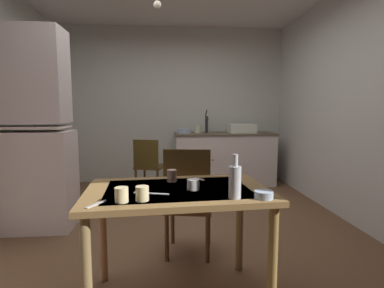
% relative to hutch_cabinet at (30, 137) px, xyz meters
% --- Properties ---
extents(ground_plane, '(5.36, 5.36, 0.00)m').
position_rel_hutch_cabinet_xyz_m(ground_plane, '(1.51, -0.10, -0.98)').
color(ground_plane, brown).
extents(wall_back, '(3.99, 0.10, 2.69)m').
position_rel_hutch_cabinet_xyz_m(wall_back, '(1.51, 2.13, 0.37)').
color(wall_back, silver).
rests_on(wall_back, ground).
extents(wall_right, '(0.10, 4.46, 2.69)m').
position_rel_hutch_cabinet_xyz_m(wall_right, '(3.51, -0.10, 0.37)').
color(wall_right, silver).
rests_on(wall_right, ground).
extents(hutch_cabinet, '(0.83, 0.48, 2.09)m').
position_rel_hutch_cabinet_xyz_m(hutch_cabinet, '(0.00, 0.00, 0.00)').
color(hutch_cabinet, silver).
rests_on(hutch_cabinet, ground).
extents(counter_cabinet, '(1.68, 0.64, 0.88)m').
position_rel_hutch_cabinet_xyz_m(counter_cabinet, '(2.39, 1.76, -0.54)').
color(counter_cabinet, silver).
rests_on(counter_cabinet, ground).
extents(sink_basin, '(0.44, 0.34, 0.15)m').
position_rel_hutch_cabinet_xyz_m(sink_basin, '(2.69, 1.76, -0.02)').
color(sink_basin, white).
rests_on(sink_basin, counter_cabinet).
extents(hand_pump, '(0.05, 0.27, 0.39)m').
position_rel_hutch_cabinet_xyz_m(hand_pump, '(2.09, 1.81, 0.07)').
color(hand_pump, '#232328').
rests_on(hand_pump, counter_cabinet).
extents(mixing_bowl_counter, '(0.24, 0.24, 0.08)m').
position_rel_hutch_cabinet_xyz_m(mixing_bowl_counter, '(1.71, 1.71, -0.06)').
color(mixing_bowl_counter, '#9EB2C6').
rests_on(mixing_bowl_counter, counter_cabinet).
extents(stoneware_crock, '(0.12, 0.12, 0.12)m').
position_rel_hutch_cabinet_xyz_m(stoneware_crock, '(1.94, 1.75, -0.04)').
color(stoneware_crock, beige).
rests_on(stoneware_crock, counter_cabinet).
extents(dining_table, '(1.21, 0.82, 0.76)m').
position_rel_hutch_cabinet_xyz_m(dining_table, '(1.49, -1.36, -0.32)').
color(dining_table, brown).
rests_on(dining_table, ground).
extents(chair_far_side, '(0.46, 0.46, 0.95)m').
position_rel_hutch_cabinet_xyz_m(chair_far_side, '(1.59, -0.77, -0.49)').
color(chair_far_side, '#4E321B').
rests_on(chair_far_side, ground).
extents(chair_by_counter, '(0.50, 0.50, 0.84)m').
position_rel_hutch_cabinet_xyz_m(chair_by_counter, '(1.15, 1.22, -0.53)').
color(chair_by_counter, '#493416').
rests_on(chair_by_counter, ground).
extents(serving_bowl_wide, '(0.11, 0.11, 0.04)m').
position_rel_hutch_cabinet_xyz_m(serving_bowl_wide, '(1.97, -1.62, -0.20)').
color(serving_bowl_wide, '#9EB2C6').
rests_on(serving_bowl_wide, dining_table).
extents(teacup_mint, '(0.07, 0.07, 0.08)m').
position_rel_hutch_cabinet_xyz_m(teacup_mint, '(1.17, -1.62, -0.18)').
color(teacup_mint, beige).
rests_on(teacup_mint, dining_table).
extents(mug_dark, '(0.08, 0.08, 0.07)m').
position_rel_hutch_cabinet_xyz_m(mug_dark, '(1.58, -1.40, -0.18)').
color(mug_dark, white).
rests_on(mug_dark, dining_table).
extents(mug_tall, '(0.07, 0.07, 0.08)m').
position_rel_hutch_cabinet_xyz_m(mug_tall, '(1.28, -1.60, -0.18)').
color(mug_tall, beige).
rests_on(mug_tall, dining_table).
extents(teacup_cream, '(0.07, 0.07, 0.08)m').
position_rel_hutch_cabinet_xyz_m(teacup_cream, '(1.45, -1.17, -0.18)').
color(teacup_cream, tan).
rests_on(teacup_cream, dining_table).
extents(glass_bottle, '(0.07, 0.07, 0.25)m').
position_rel_hutch_cabinet_xyz_m(glass_bottle, '(1.80, -1.60, -0.12)').
color(glass_bottle, '#B7BCC1').
rests_on(glass_bottle, dining_table).
extents(table_knife, '(0.21, 0.07, 0.00)m').
position_rel_hutch_cabinet_xyz_m(table_knife, '(1.32, -1.47, -0.22)').
color(table_knife, silver).
rests_on(table_knife, dining_table).
extents(teaspoon_near_bowl, '(0.08, 0.11, 0.00)m').
position_rel_hutch_cabinet_xyz_m(teaspoon_near_bowl, '(1.65, -1.11, -0.22)').
color(teaspoon_near_bowl, beige).
rests_on(teaspoon_near_bowl, dining_table).
extents(teaspoon_by_cup, '(0.09, 0.14, 0.00)m').
position_rel_hutch_cabinet_xyz_m(teaspoon_by_cup, '(1.04, -1.65, -0.22)').
color(teaspoon_by_cup, beige).
rests_on(teaspoon_by_cup, dining_table).
extents(pendant_bulb, '(0.08, 0.08, 0.08)m').
position_rel_hutch_cabinet_xyz_m(pendant_bulb, '(1.33, 0.07, 1.38)').
color(pendant_bulb, '#F9EFCC').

